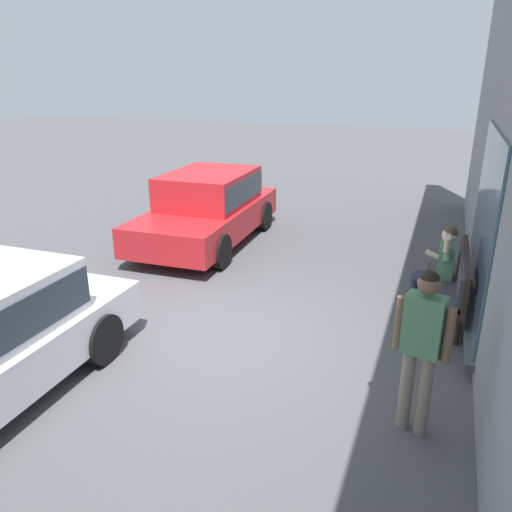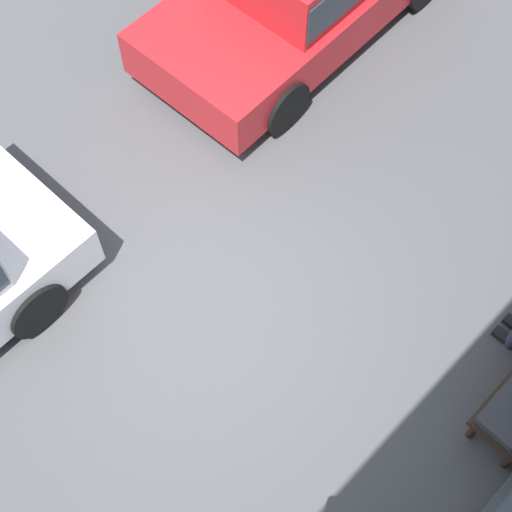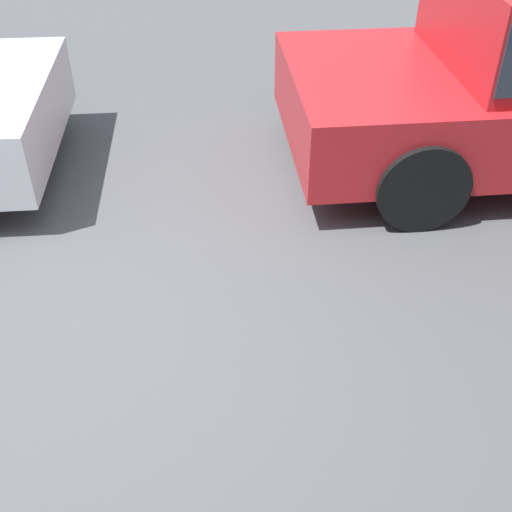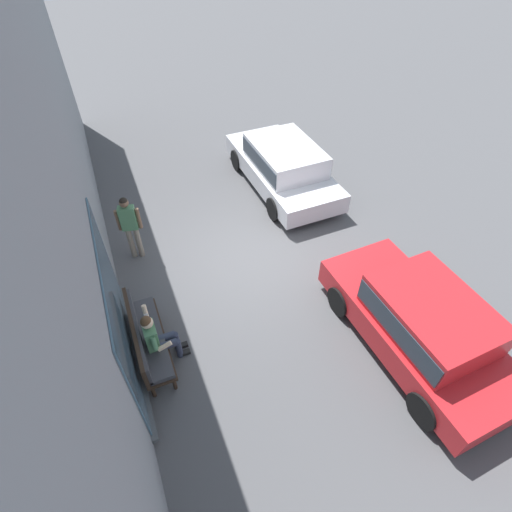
{
  "view_description": "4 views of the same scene",
  "coord_description": "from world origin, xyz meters",
  "views": [
    {
      "loc": [
        5.5,
        2.6,
        3.39
      ],
      "look_at": [
        -0.91,
        0.16,
        0.88
      ],
      "focal_mm": 35.0,
      "sensor_mm": 36.0,
      "label": 1
    },
    {
      "loc": [
        1.89,
        2.6,
        7.12
      ],
      "look_at": [
        -0.59,
        0.19,
        0.76
      ],
      "focal_mm": 55.0,
      "sensor_mm": 36.0,
      "label": 2
    },
    {
      "loc": [
        -0.94,
        2.6,
        2.63
      ],
      "look_at": [
        -1.1,
        0.23,
        0.78
      ],
      "focal_mm": 45.0,
      "sensor_mm": 36.0,
      "label": 3
    },
    {
      "loc": [
        -6.59,
        2.6,
        6.87
      ],
      "look_at": [
        -1.17,
        0.37,
        1.15
      ],
      "focal_mm": 28.0,
      "sensor_mm": 36.0,
      "label": 4
    }
  ],
  "objects": [
    {
      "name": "ground_plane",
      "position": [
        0.0,
        0.0,
        0.0
      ],
      "size": [
        60.0,
        60.0,
        0.0
      ],
      "primitive_type": "plane",
      "color": "#4C4C4F"
    }
  ]
}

